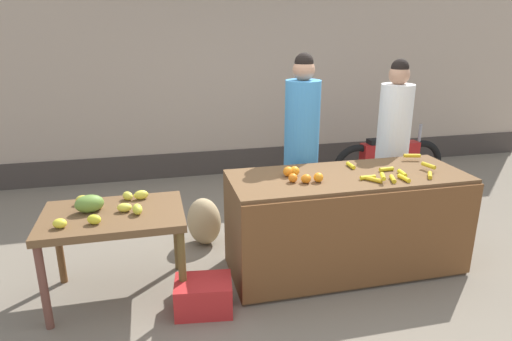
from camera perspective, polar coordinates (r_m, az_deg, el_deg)
The scene contains 12 objects.
ground_plane at distance 4.18m, azimuth 5.07°, elevation -12.75°, with size 24.00×24.00×0.00m, color #756B5B.
market_wall_back at distance 6.60m, azimuth -3.15°, elevation 11.61°, with size 9.97×0.23×2.85m.
fruit_stall_counter at distance 4.12m, azimuth 11.37°, elevation -6.51°, with size 2.07×0.81×0.90m.
side_table_wooden at distance 3.72m, azimuth -17.67°, elevation -6.46°, with size 1.09×0.74×0.74m.
banana_bunch_pile at distance 4.06m, azimuth 17.23°, elevation -0.15°, with size 0.81×0.61×0.07m.
orange_pile at distance 3.76m, azimuth 5.61°, elevation -0.60°, with size 0.29×0.28×0.09m.
mango_papaya_pile at distance 3.72m, azimuth -19.26°, elevation -4.17°, with size 0.69×0.56×0.14m.
vendor_woman_blue_shirt at distance 4.44m, azimuth 5.78°, elevation 2.58°, with size 0.34×0.34×1.90m.
vendor_woman_white_shirt at distance 4.96m, azimuth 16.99°, elevation 3.03°, with size 0.34×0.34×1.82m.
parked_motorcycle at distance 6.27m, azimuth 16.56°, elevation 1.25°, with size 1.60×0.18×0.88m.
produce_crate at distance 3.64m, azimuth -6.70°, elevation -15.56°, with size 0.44×0.32×0.26m, color red.
produce_sack at distance 4.59m, azimuth -6.64°, elevation -6.45°, with size 0.36×0.30×0.49m, color tan.
Camera 1 is at (-1.19, -3.39, 2.14)m, focal length 31.38 mm.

